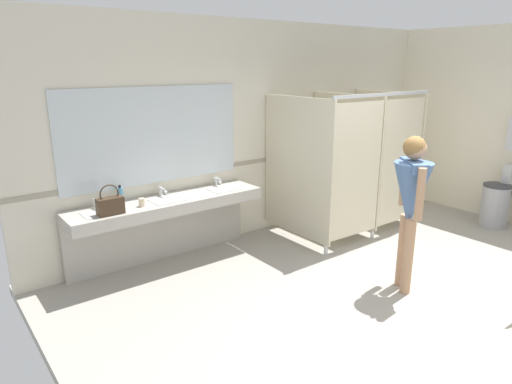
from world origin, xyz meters
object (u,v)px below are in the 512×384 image
trash_bin (495,206)px  person_standing (411,195)px  handbag (110,205)px  soap_dispenser (120,196)px  paper_cup (142,202)px  paper_towel_dispenser_lower (511,179)px

trash_bin → person_standing: 2.91m
trash_bin → handbag: 5.54m
person_standing → soap_dispenser: size_ratio=7.56×
soap_dispenser → paper_cup: size_ratio=2.37×
handbag → soap_dispenser: (0.23, 0.30, -0.01)m
person_standing → paper_cup: 2.94m
soap_dispenser → paper_cup: bearing=-58.1°
paper_cup → paper_towel_dispenser_lower: bearing=-18.3°
paper_towel_dispenser_lower → handbag: handbag is taller
trash_bin → soap_dispenser: 5.42m
paper_towel_dispenser_lower → handbag: bearing=163.4°
trash_bin → person_standing: person_standing is taller
person_standing → handbag: bearing=140.9°
paper_cup → trash_bin: bearing=-19.1°
person_standing → paper_cup: (-2.09, 2.06, -0.19)m
paper_towel_dispenser_lower → paper_cup: paper_towel_dispenser_lower is taller
paper_towel_dispenser_lower → paper_cup: size_ratio=5.07×
paper_towel_dispenser_lower → handbag: 5.84m
paper_towel_dispenser_lower → soap_dispenser: soap_dispenser is taller
paper_towel_dispenser_lower → trash_bin: bearing=173.7°
trash_bin → soap_dispenser: soap_dispenser is taller
paper_towel_dispenser_lower → paper_cup: 5.49m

